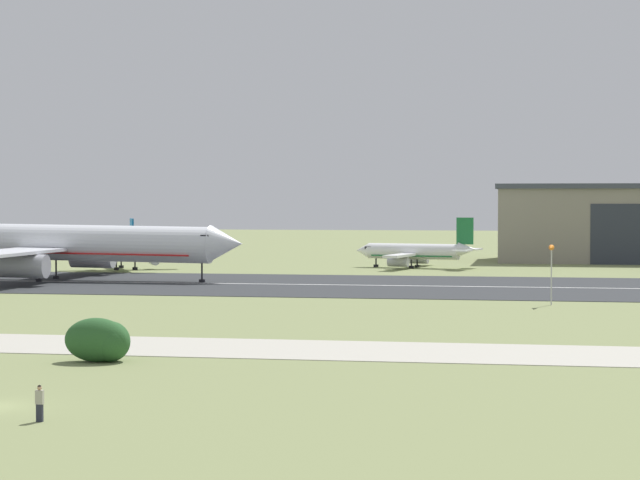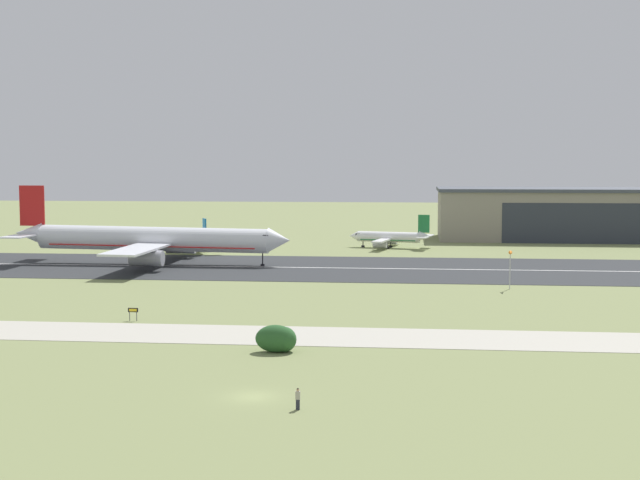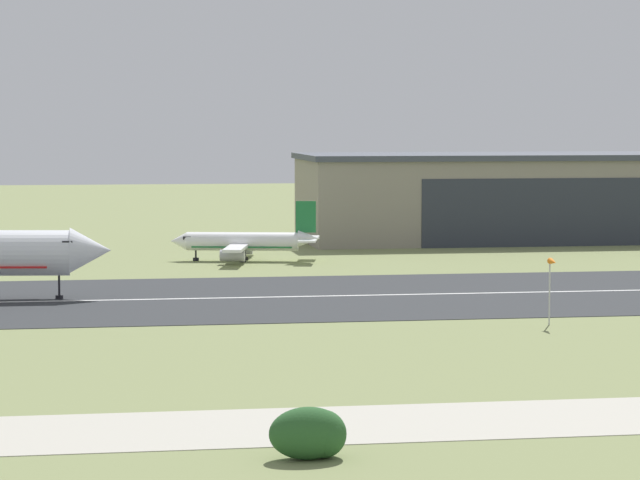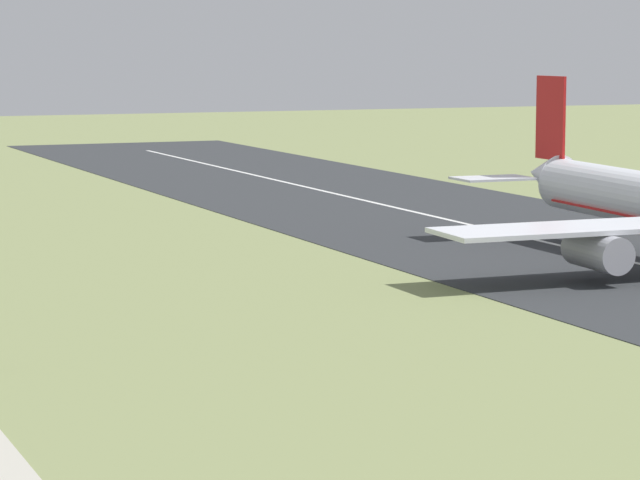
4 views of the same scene
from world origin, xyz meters
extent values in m
plane|color=#7A8451|center=(0.00, 49.00, 0.00)|extent=(683.02, 683.02, 0.00)
cone|color=silver|center=(-65.76, 101.04, 6.22)|extent=(6.08, 4.58, 4.53)
cube|color=silver|center=(-38.06, 86.64, 4.46)|extent=(7.44, 22.95, 0.48)
cylinder|color=#A8A8B2|center=(-36.63, 88.44, 2.67)|extent=(6.54, 3.20, 3.15)
cube|color=red|center=(-64.87, 101.03, 12.03)|extent=(5.40, 0.38, 8.44)
cube|color=silver|center=(-65.38, 94.76, 6.07)|extent=(4.86, 7.68, 0.24)
cube|color=silver|center=(-65.15, 107.31, 6.07)|extent=(4.86, 7.68, 0.24)
camera|label=1|loc=(29.68, -63.14, 11.28)|focal=70.00mm
camera|label=2|loc=(14.06, -77.77, 21.13)|focal=50.00mm
camera|label=3|loc=(-13.73, -66.33, 19.66)|focal=85.00mm
camera|label=4|loc=(67.21, 20.29, 19.55)|focal=85.00mm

